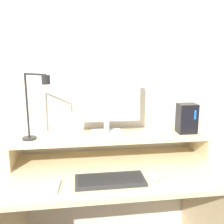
{
  "coord_description": "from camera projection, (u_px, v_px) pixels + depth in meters",
  "views": [
    {
      "loc": [
        -0.21,
        -1.09,
        1.42
      ],
      "look_at": [
        -0.01,
        0.34,
        1.1
      ],
      "focal_mm": 42.0,
      "sensor_mm": 36.0,
      "label": 1
    }
  ],
  "objects": [
    {
      "name": "remote_control",
      "position": [
        54.0,
        186.0,
        1.3
      ],
      "size": [
        0.06,
        0.15,
        0.02
      ],
      "color": "white",
      "rests_on": "desk"
    },
    {
      "name": "desk",
      "position": [
        114.0,
        204.0,
        1.57
      ],
      "size": [
        1.21,
        0.62,
        0.77
      ],
      "color": "beige",
      "rests_on": "ground_plane"
    },
    {
      "name": "wall_back",
      "position": [
        107.0,
        80.0,
        1.75
      ],
      "size": [
        6.0,
        0.05,
        2.5
      ],
      "color": "beige",
      "rests_on": "ground_plane"
    },
    {
      "name": "desk_lamp",
      "position": [
        36.0,
        104.0,
        1.47
      ],
      "size": [
        0.19,
        0.17,
        0.39
      ],
      "color": "black",
      "rests_on": "monitor_shelf"
    },
    {
      "name": "monitor",
      "position": [
        107.0,
        103.0,
        1.61
      ],
      "size": [
        0.41,
        0.15,
        0.38
      ],
      "color": "#BCBCC1",
      "rests_on": "monitor_shelf"
    },
    {
      "name": "monitor_shelf",
      "position": [
        110.0,
        138.0,
        1.65
      ],
      "size": [
        1.21,
        0.28,
        0.16
      ],
      "color": "beige",
      "rests_on": "desk"
    },
    {
      "name": "keyboard",
      "position": [
        110.0,
        180.0,
        1.37
      ],
      "size": [
        0.36,
        0.16,
        0.02
      ],
      "color": "#282828",
      "rests_on": "desk"
    },
    {
      "name": "mouse",
      "position": [
        154.0,
        176.0,
        1.4
      ],
      "size": [
        0.05,
        0.09,
        0.03
      ],
      "color": "white",
      "rests_on": "desk"
    },
    {
      "name": "router_dock",
      "position": [
        187.0,
        118.0,
        1.67
      ],
      "size": [
        0.12,
        0.1,
        0.19
      ],
      "color": "black",
      "rests_on": "monitor_shelf"
    }
  ]
}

